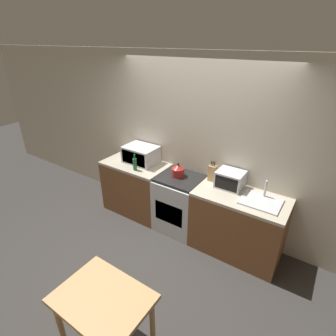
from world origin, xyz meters
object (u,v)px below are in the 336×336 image
(bottle, at_px, (135,164))
(toaster_oven, at_px, (230,179))
(microwave, at_px, (141,154))
(stove_range, at_px, (179,203))
(dining_table, at_px, (104,307))
(kettle, at_px, (178,170))

(bottle, relative_size, toaster_oven, 0.73)
(microwave, bearing_deg, stove_range, -6.40)
(dining_table, bearing_deg, kettle, 103.89)
(kettle, height_order, toaster_oven, toaster_oven)
(microwave, height_order, dining_table, microwave)
(dining_table, bearing_deg, bottle, 122.59)
(toaster_oven, bearing_deg, bottle, -167.13)
(stove_range, relative_size, kettle, 4.31)
(microwave, bearing_deg, kettle, -5.45)
(kettle, bearing_deg, bottle, -162.94)
(stove_range, distance_m, dining_table, 2.03)
(stove_range, relative_size, dining_table, 1.13)
(stove_range, distance_m, toaster_oven, 0.92)
(kettle, height_order, dining_table, kettle)
(microwave, bearing_deg, dining_table, -58.85)
(toaster_oven, bearing_deg, dining_table, -97.06)
(microwave, height_order, bottle, microwave)
(kettle, bearing_deg, stove_range, -20.31)
(microwave, height_order, toaster_oven, microwave)
(microwave, relative_size, dining_table, 0.66)
(bottle, xyz_separation_m, toaster_oven, (1.41, 0.32, 0.02))
(microwave, distance_m, dining_table, 2.44)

